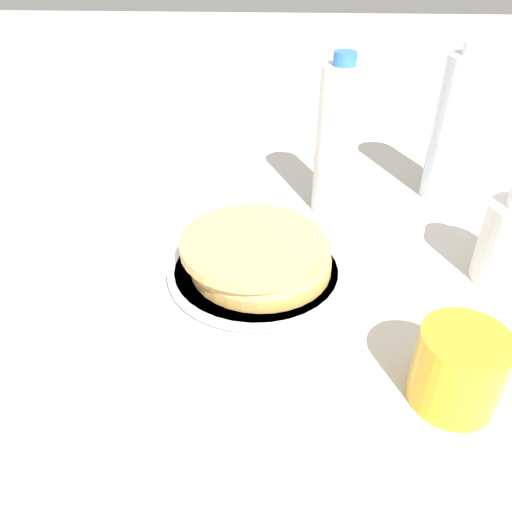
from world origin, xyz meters
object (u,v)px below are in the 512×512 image
Objects in this scene: pancake_stack at (258,254)px; juice_glass at (458,369)px; water_bottle_mid at (457,129)px; plate at (256,273)px; water_bottle_near at (337,141)px.

pancake_stack is 2.30× the size of juice_glass.
juice_glass is 0.34× the size of water_bottle_mid.
plate is 0.27m from juice_glass.
plate is at bearing -141.03° from water_bottle_mid.
water_bottle_mid reaches higher than pancake_stack.
water_bottle_mid is (0.19, 0.05, 0.00)m from water_bottle_near.
water_bottle_near reaches higher than juice_glass.
plate is at bearing 137.05° from juice_glass.
pancake_stack is at bearing 136.51° from juice_glass.
juice_glass is at bearing -42.95° from plate.
pancake_stack is 0.79× the size of water_bottle_mid.
pancake_stack is at bearing -140.97° from water_bottle_mid.
water_bottle_mid is (0.30, 0.24, 0.11)m from plate.
water_bottle_near is at bearing 60.14° from pancake_stack.
plate is 1.21× the size of pancake_stack.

